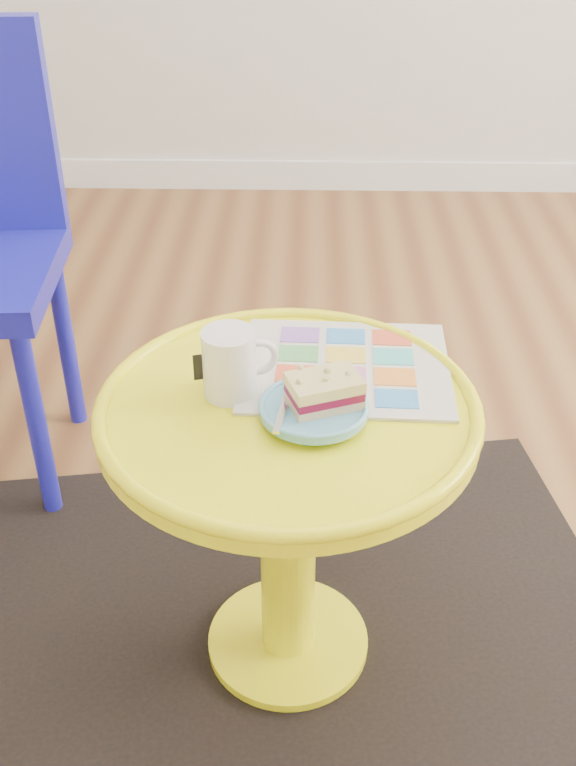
{
  "coord_description": "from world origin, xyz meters",
  "views": [
    {
      "loc": [
        -0.38,
        -1.42,
        1.3
      ],
      "look_at": [
        -0.41,
        -0.36,
        0.59
      ],
      "focal_mm": 40.0,
      "sensor_mm": 36.0,
      "label": 1
    }
  ],
  "objects_px": {
    "side_table": "(288,484)",
    "plate": "(314,409)",
    "mug": "(231,361)",
    "newspaper": "(345,367)"
  },
  "relations": [
    {
      "from": "mug",
      "to": "side_table",
      "type": "bearing_deg",
      "value": -33.8
    },
    {
      "from": "side_table",
      "to": "mug",
      "type": "xyz_separation_m",
      "value": [
        -0.09,
        0.03,
        0.21
      ]
    },
    {
      "from": "mug",
      "to": "plate",
      "type": "bearing_deg",
      "value": -41.57
    },
    {
      "from": "mug",
      "to": "plate",
      "type": "xyz_separation_m",
      "value": [
        0.13,
        -0.06,
        -0.04
      ]
    },
    {
      "from": "side_table",
      "to": "mug",
      "type": "distance_m",
      "value": 0.23
    },
    {
      "from": "side_table",
      "to": "mug",
      "type": "bearing_deg",
      "value": 160.52
    },
    {
      "from": "side_table",
      "to": "plate",
      "type": "distance_m",
      "value": 0.18
    },
    {
      "from": "newspaper",
      "to": "plate",
      "type": "bearing_deg",
      "value": -108.28
    },
    {
      "from": "newspaper",
      "to": "mug",
      "type": "bearing_deg",
      "value": -155.2
    },
    {
      "from": "newspaper",
      "to": "side_table",
      "type": "bearing_deg",
      "value": -128.58
    }
  ]
}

